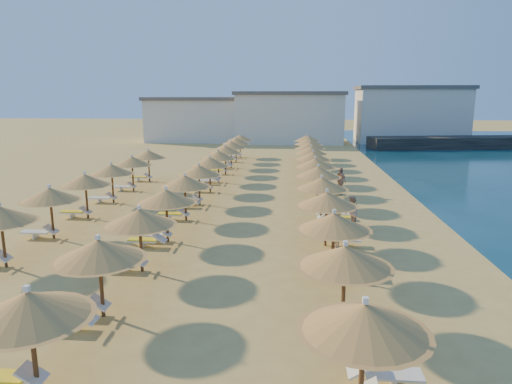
# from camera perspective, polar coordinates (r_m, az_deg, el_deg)

# --- Properties ---
(ground) EXTENTS (220.00, 220.00, 0.00)m
(ground) POSITION_cam_1_polar(r_m,az_deg,el_deg) (22.71, 0.00, -5.32)
(ground) COLOR tan
(ground) RESTS_ON ground
(jetty) EXTENTS (30.25, 8.94, 1.50)m
(jetty) POSITION_cam_1_polar(r_m,az_deg,el_deg) (66.79, 26.52, 5.58)
(jetty) COLOR black
(jetty) RESTS_ON ground
(hotel_blocks) EXTENTS (46.49, 10.38, 8.10)m
(hotel_blocks) POSITION_cam_1_polar(r_m,az_deg,el_deg) (68.08, 6.34, 9.35)
(hotel_blocks) COLOR silver
(hotel_blocks) RESTS_ON ground
(parasol_row_east) EXTENTS (2.87, 43.98, 2.65)m
(parasol_row_east) POSITION_cam_1_polar(r_m,az_deg,el_deg) (29.91, 7.58, 3.01)
(parasol_row_east) COLOR brown
(parasol_row_east) RESTS_ON ground
(parasol_row_west) EXTENTS (2.87, 43.98, 2.65)m
(parasol_row_west) POSITION_cam_1_polar(r_m,az_deg,el_deg) (30.43, -6.44, 3.19)
(parasol_row_west) COLOR brown
(parasol_row_west) RESTS_ON ground
(parasol_row_inland) EXTENTS (2.87, 21.56, 2.65)m
(parasol_row_inland) POSITION_cam_1_polar(r_m,az_deg,el_deg) (28.56, -19.00, 2.03)
(parasol_row_inland) COLOR brown
(parasol_row_inland) RESTS_ON ground
(loungers) EXTENTS (16.13, 41.66, 0.66)m
(loungers) POSITION_cam_1_polar(r_m,az_deg,el_deg) (29.70, -2.45, -0.49)
(loungers) COLOR white
(loungers) RESTS_ON ground
(beachgoer_b) EXTENTS (0.76, 0.92, 1.73)m
(beachgoer_b) POSITION_cam_1_polar(r_m,az_deg,el_deg) (23.93, 11.87, -2.53)
(beachgoer_b) COLOR tan
(beachgoer_b) RESTS_ON ground
(beachgoer_a) EXTENTS (0.66, 0.80, 1.89)m
(beachgoer_a) POSITION_cam_1_polar(r_m,az_deg,el_deg) (20.71, 10.04, -4.50)
(beachgoer_a) COLOR tan
(beachgoer_a) RESTS_ON ground
(beachgoer_c) EXTENTS (0.99, 1.19, 1.90)m
(beachgoer_c) POSITION_cam_1_polar(r_m,az_deg,el_deg) (32.17, 10.50, 1.39)
(beachgoer_c) COLOR tan
(beachgoer_c) RESTS_ON ground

